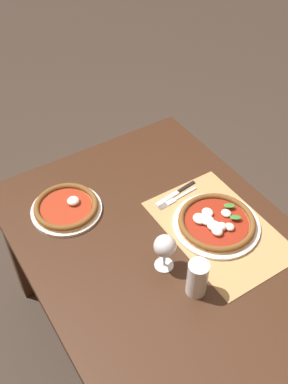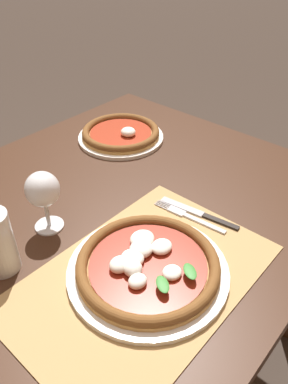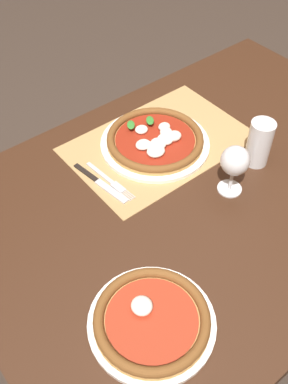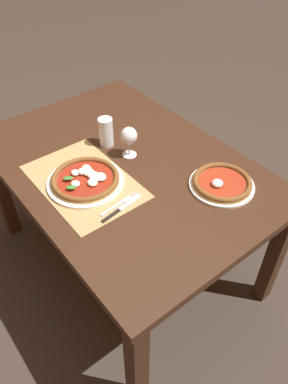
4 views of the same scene
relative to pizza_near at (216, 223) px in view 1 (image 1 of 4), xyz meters
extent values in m
plane|color=#382D26|center=(-0.02, 0.22, -0.76)|extent=(24.00, 24.00, 0.00)
cube|color=#382114|center=(-0.02, 0.22, -0.04)|extent=(1.43, 0.99, 0.04)
cube|color=#382114|center=(0.64, -0.22, -0.41)|extent=(0.07, 0.07, 0.70)
cube|color=#382114|center=(0.64, 0.65, -0.41)|extent=(0.07, 0.07, 0.70)
cube|color=#A88451|center=(-0.02, 0.00, -0.02)|extent=(0.55, 0.37, 0.00)
cylinder|color=white|center=(0.00, 0.00, -0.01)|extent=(0.34, 0.34, 0.01)
cylinder|color=tan|center=(0.00, 0.00, 0.00)|extent=(0.30, 0.30, 0.01)
torus|color=brown|center=(0.00, 0.00, 0.01)|extent=(0.30, 0.30, 0.02)
cylinder|color=maroon|center=(0.00, 0.00, 0.00)|extent=(0.25, 0.25, 0.00)
ellipsoid|color=white|center=(-0.04, 0.01, 0.02)|extent=(0.04, 0.04, 0.03)
ellipsoid|color=white|center=(-0.02, 0.03, 0.01)|extent=(0.05, 0.05, 0.03)
ellipsoid|color=white|center=(0.02, 0.03, 0.02)|extent=(0.05, 0.05, 0.03)
ellipsoid|color=white|center=(0.04, 0.05, 0.01)|extent=(0.06, 0.05, 0.03)
ellipsoid|color=white|center=(-0.05, 0.03, 0.02)|extent=(0.05, 0.04, 0.03)
ellipsoid|color=white|center=(0.05, 0.00, 0.01)|extent=(0.05, 0.04, 0.02)
ellipsoid|color=white|center=(0.01, -0.06, 0.01)|extent=(0.04, 0.04, 0.02)
ellipsoid|color=white|center=(-0.05, -0.02, 0.01)|extent=(0.04, 0.04, 0.02)
ellipsoid|color=#337A2D|center=(0.03, -0.09, 0.02)|extent=(0.04, 0.05, 0.00)
ellipsoid|color=#337A2D|center=(-0.03, -0.07, 0.02)|extent=(0.04, 0.05, 0.00)
cylinder|color=white|center=(0.39, 0.46, -0.02)|extent=(0.29, 0.29, 0.01)
cylinder|color=tan|center=(0.39, 0.46, -0.01)|extent=(0.26, 0.26, 0.01)
torus|color=brown|center=(0.39, 0.46, 0.00)|extent=(0.26, 0.26, 0.02)
cylinder|color=maroon|center=(0.39, 0.46, 0.00)|extent=(0.21, 0.21, 0.00)
ellipsoid|color=white|center=(0.39, 0.42, 0.01)|extent=(0.05, 0.05, 0.03)
cylinder|color=silver|center=(-0.05, 0.28, -0.02)|extent=(0.07, 0.07, 0.00)
cylinder|color=silver|center=(-0.05, 0.28, 0.01)|extent=(0.01, 0.01, 0.06)
ellipsoid|color=silver|center=(-0.05, 0.28, 0.09)|extent=(0.08, 0.08, 0.08)
ellipsoid|color=#C17019|center=(-0.05, 0.28, 0.08)|extent=(0.07, 0.07, 0.05)
cylinder|color=silver|center=(-0.19, 0.24, 0.05)|extent=(0.07, 0.07, 0.15)
cylinder|color=black|center=(-0.19, 0.24, 0.04)|extent=(0.07, 0.07, 0.12)
cylinder|color=silver|center=(-0.19, 0.24, 0.10)|extent=(0.07, 0.07, 0.02)
cube|color=#B7B7BC|center=(0.21, 0.00, -0.02)|extent=(0.02, 0.12, 0.00)
cube|color=#B7B7BC|center=(0.20, 0.08, -0.02)|extent=(0.03, 0.05, 0.00)
cylinder|color=#B7B7BC|center=(0.21, 0.12, -0.02)|extent=(0.01, 0.04, 0.00)
cylinder|color=#B7B7BC|center=(0.20, 0.12, -0.02)|extent=(0.01, 0.04, 0.00)
cylinder|color=#B7B7BC|center=(0.19, 0.12, -0.02)|extent=(0.01, 0.04, 0.00)
cylinder|color=#B7B7BC|center=(0.19, 0.12, -0.02)|extent=(0.01, 0.04, 0.00)
cube|color=black|center=(0.24, -0.03, -0.02)|extent=(0.03, 0.10, 0.01)
cube|color=#B7B7BC|center=(0.22, 0.08, -0.02)|extent=(0.04, 0.12, 0.00)
camera|label=1|loc=(-0.82, 0.85, 1.31)|focal=42.00mm
camera|label=2|loc=(-0.41, -0.35, 0.59)|focal=35.00mm
camera|label=3|loc=(0.69, 0.81, 0.91)|focal=42.00mm
camera|label=4|loc=(1.14, -0.58, 1.07)|focal=35.00mm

